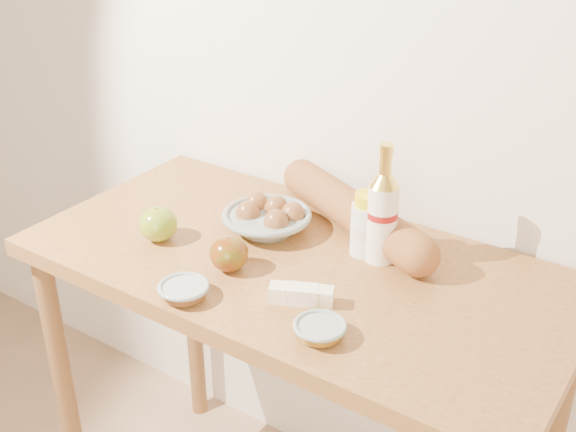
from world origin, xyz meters
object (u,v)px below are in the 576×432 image
object	(u,v)px
table	(295,307)
baguette	(354,212)
egg_bowl	(268,218)
cream_bottle	(367,226)
bourbon_bottle	(382,215)

from	to	relation	value
table	baguette	xyz separation A→B (m)	(0.04, 0.19, 0.17)
table	egg_bowl	world-z (taller)	egg_bowl
egg_bowl	cream_bottle	bearing A→B (deg)	8.59
table	cream_bottle	size ratio (longest dim) A/B	8.34
cream_bottle	egg_bowl	world-z (taller)	cream_bottle
table	egg_bowl	size ratio (longest dim) A/B	5.63
egg_bowl	baguette	size ratio (longest dim) A/B	0.40
cream_bottle	table	bearing A→B (deg)	-116.65
bourbon_bottle	baguette	xyz separation A→B (m)	(-0.11, 0.08, -0.06)
baguette	cream_bottle	bearing A→B (deg)	-20.84
bourbon_bottle	cream_bottle	world-z (taller)	bourbon_bottle
bourbon_bottle	baguette	world-z (taller)	bourbon_bottle
cream_bottle	egg_bowl	bearing A→B (deg)	-153.63
egg_bowl	baguette	xyz separation A→B (m)	(0.16, 0.11, 0.02)
egg_bowl	table	bearing A→B (deg)	-30.78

